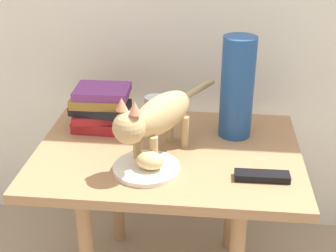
% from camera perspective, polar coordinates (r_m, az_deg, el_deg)
% --- Properties ---
extents(side_table, '(0.81, 0.58, 0.54)m').
position_cam_1_polar(side_table, '(1.49, 0.00, -5.35)').
color(side_table, '#9E724C').
rests_on(side_table, ground).
extents(plate, '(0.19, 0.19, 0.01)m').
position_cam_1_polar(plate, '(1.34, -2.63, -5.08)').
color(plate, silver).
rests_on(plate, side_table).
extents(bread_roll, '(0.09, 0.07, 0.05)m').
position_cam_1_polar(bread_roll, '(1.31, -2.18, -4.19)').
color(bread_roll, '#E0BC7A').
rests_on(bread_roll, plate).
extents(cat, '(0.27, 0.43, 0.23)m').
position_cam_1_polar(cat, '(1.35, -1.40, 1.12)').
color(cat, tan).
rests_on(cat, side_table).
extents(book_stack, '(0.20, 0.15, 0.14)m').
position_cam_1_polar(book_stack, '(1.57, -8.01, 2.14)').
color(book_stack, maroon).
rests_on(book_stack, side_table).
extents(green_vase, '(0.10, 0.10, 0.32)m').
position_cam_1_polar(green_vase, '(1.49, 8.35, 4.59)').
color(green_vase, navy).
rests_on(green_vase, side_table).
extents(candle_jar, '(0.07, 0.07, 0.08)m').
position_cam_1_polar(candle_jar, '(1.62, -1.57, 1.96)').
color(candle_jar, silver).
rests_on(candle_jar, side_table).
extents(tv_remote, '(0.15, 0.05, 0.02)m').
position_cam_1_polar(tv_remote, '(1.32, 11.27, -5.95)').
color(tv_remote, black).
rests_on(tv_remote, side_table).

